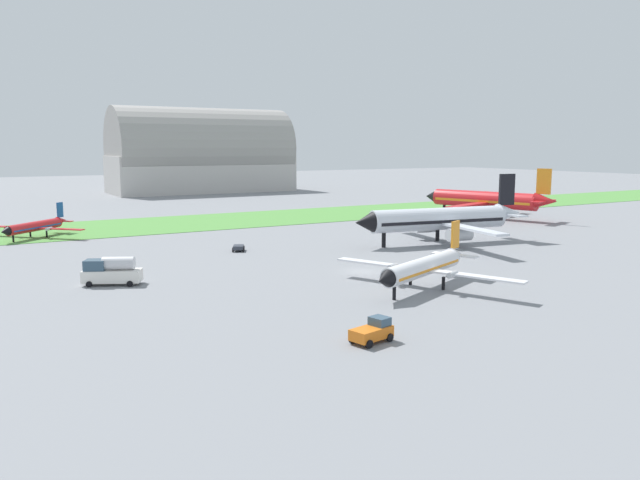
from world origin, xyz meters
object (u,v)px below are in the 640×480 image
(airplane_midfield_jet, at_px, (442,219))
(fuel_truck_midfield, at_px, (111,271))
(airplane_foreground_turboprop, at_px, (424,266))
(baggage_cart_near_gate, at_px, (238,247))
(airplane_parked_jet_far, at_px, (487,200))
(airplane_taxiing_turboprop, at_px, (36,226))
(pushback_tug_by_runway, at_px, (373,331))

(airplane_midfield_jet, bearing_deg, fuel_truck_midfield, 13.79)
(airplane_midfield_jet, bearing_deg, airplane_foreground_turboprop, 54.73)
(baggage_cart_near_gate, bearing_deg, airplane_parked_jet_far, -51.60)
(baggage_cart_near_gate, distance_m, fuel_truck_midfield, 26.06)
(airplane_parked_jet_far, xyz_separation_m, airplane_midfield_jet, (-33.20, -23.25, -0.02))
(airplane_parked_jet_far, relative_size, baggage_cart_near_gate, 10.66)
(airplane_taxiing_turboprop, distance_m, fuel_truck_midfield, 45.10)
(airplane_parked_jet_far, height_order, baggage_cart_near_gate, airplane_parked_jet_far)
(airplane_foreground_turboprop, height_order, pushback_tug_by_runway, airplane_foreground_turboprop)
(airplane_parked_jet_far, bearing_deg, pushback_tug_by_runway, 111.34)
(airplane_parked_jet_far, bearing_deg, baggage_cart_near_gate, 83.32)
(airplane_parked_jet_far, distance_m, fuel_truck_midfield, 90.99)
(airplane_taxiing_turboprop, bearing_deg, airplane_foreground_turboprop, 72.78)
(airplane_midfield_jet, height_order, pushback_tug_by_runway, airplane_midfield_jet)
(airplane_midfield_jet, distance_m, fuel_truck_midfield, 53.68)
(pushback_tug_by_runway, bearing_deg, fuel_truck_midfield, 99.63)
(airplane_foreground_turboprop, height_order, fuel_truck_midfield, airplane_foreground_turboprop)
(airplane_foreground_turboprop, distance_m, fuel_truck_midfield, 35.83)
(airplane_midfield_jet, distance_m, airplane_taxiing_turboprop, 69.81)
(baggage_cart_near_gate, bearing_deg, airplane_midfield_jet, -80.55)
(fuel_truck_midfield, bearing_deg, airplane_foreground_turboprop, 173.95)
(fuel_truck_midfield, height_order, pushback_tug_by_runway, fuel_truck_midfield)
(airplane_midfield_jet, height_order, airplane_taxiing_turboprop, airplane_midfield_jet)
(airplane_taxiing_turboprop, distance_m, pushback_tug_by_runway, 79.52)
(pushback_tug_by_runway, bearing_deg, airplane_foreground_turboprop, 25.67)
(airplane_midfield_jet, relative_size, baggage_cart_near_gate, 10.89)
(airplane_parked_jet_far, height_order, airplane_midfield_jet, airplane_parked_jet_far)
(airplane_midfield_jet, height_order, fuel_truck_midfield, airplane_midfield_jet)
(pushback_tug_by_runway, bearing_deg, airplane_taxiing_turboprop, 89.14)
(airplane_midfield_jet, xyz_separation_m, fuel_truck_midfield, (-53.43, -4.45, -2.47))
(fuel_truck_midfield, bearing_deg, airplane_parked_jet_far, -135.26)
(airplane_foreground_turboprop, bearing_deg, pushback_tug_by_runway, 15.91)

